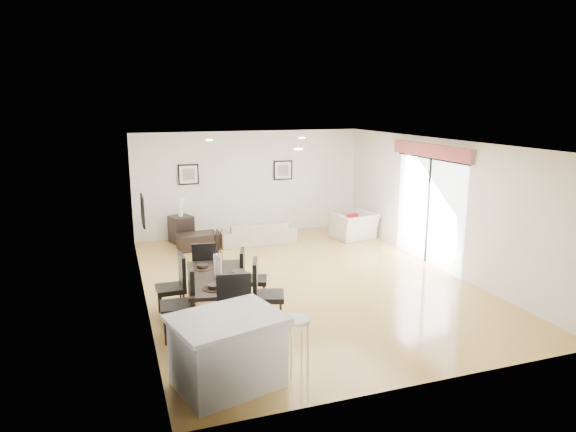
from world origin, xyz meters
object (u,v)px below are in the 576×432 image
object	(u,v)px
dining_chair_efar	(249,274)
coffee_table	(198,241)
dining_chair_wfar	(176,282)
bar_stool	(296,326)
sofa	(257,232)
dining_chair_enear	(263,289)
dining_chair_head	(235,309)
side_table	(181,229)
kitchen_island	(228,351)
dining_chair_foot	(205,266)
armchair	(354,226)
dining_chair_wnear	(184,298)
dining_table	(218,281)

from	to	relation	value
dining_chair_efar	coffee_table	xyz separation A→B (m)	(-0.26, 3.74, -0.36)
dining_chair_wfar	bar_stool	size ratio (longest dim) A/B	1.35
sofa	dining_chair_wfar	xyz separation A→B (m)	(-2.43, -3.80, 0.29)
sofa	dining_chair_enear	xyz separation A→B (m)	(-1.21, -4.65, 0.32)
coffee_table	bar_stool	xyz separation A→B (m)	(0.25, -6.16, 0.46)
dining_chair_efar	dining_chair_head	xyz separation A→B (m)	(-0.60, -1.54, 0.06)
side_table	kitchen_island	distance (m)	6.89
bar_stool	dining_chair_wfar	bearing A→B (deg)	116.91
dining_chair_wfar	side_table	distance (m)	4.54
dining_chair_foot	dining_chair_head	bearing A→B (deg)	98.83
armchair	dining_chair_head	distance (m)	6.52
dining_chair_wfar	dining_chair_foot	xyz separation A→B (m)	(0.60, 0.64, 0.00)
dining_chair_wnear	dining_chair_efar	distance (m)	1.53
dining_chair_efar	dining_chair_foot	xyz separation A→B (m)	(-0.63, 0.62, 0.02)
dining_chair_head	bar_stool	world-z (taller)	dining_chair_head
sofa	armchair	distance (m)	2.49
sofa	dining_chair_wnear	size ratio (longest dim) A/B	1.71
dining_chair_enear	dining_chair_head	world-z (taller)	dining_chair_head
dining_chair_foot	bar_stool	xyz separation A→B (m)	(0.62, -3.04, 0.08)
sofa	bar_stool	bearing A→B (deg)	78.68
dining_chair_wfar	dining_chair_head	bearing A→B (deg)	21.17
armchair	kitchen_island	bearing A→B (deg)	40.80
side_table	armchair	bearing A→B (deg)	-14.32
coffee_table	dining_chair_head	bearing A→B (deg)	-99.26
armchair	kitchen_island	xyz separation A→B (m)	(-4.57, -5.80, 0.12)
sofa	bar_stool	world-z (taller)	bar_stool
dining_table	kitchen_island	distance (m)	1.99
dining_chair_wnear	dining_chair_enear	xyz separation A→B (m)	(1.22, 0.03, -0.02)
armchair	coffee_table	world-z (taller)	armchair
dining_chair_wfar	sofa	bearing A→B (deg)	146.04
armchair	dining_chair_head	size ratio (longest dim) A/B	0.95
sofa	armchair	xyz separation A→B (m)	(2.46, -0.39, 0.06)
dining_chair_enear	dining_chair_foot	world-z (taller)	dining_chair_enear
dining_chair_wnear	dining_chair_head	world-z (taller)	dining_chair_wnear
sofa	dining_chair_head	distance (m)	5.62
coffee_table	dining_table	bearing A→B (deg)	-100.40
side_table	dining_table	bearing A→B (deg)	-90.75
sofa	dining_chair_foot	distance (m)	3.66
side_table	kitchen_island	xyz separation A→B (m)	(-0.35, -6.88, 0.12)
side_table	bar_stool	size ratio (longest dim) A/B	0.88
dining_chair_wnear	coffee_table	size ratio (longest dim) A/B	1.17
dining_chair_foot	coffee_table	xyz separation A→B (m)	(0.37, 3.13, -0.38)
dining_chair_head	dining_chair_foot	distance (m)	2.15
dining_chair_wnear	bar_stool	distance (m)	1.94
dining_chair_wnear	side_table	size ratio (longest dim) A/B	1.64
dining_chair_wnear	dining_chair_enear	bearing A→B (deg)	95.35
kitchen_island	bar_stool	size ratio (longest dim) A/B	1.99
dining_chair_enear	dining_chair_head	distance (m)	0.89
dining_chair_foot	dining_chair_efar	bearing A→B (deg)	143.82
dining_table	dining_chair_wfar	bearing A→B (deg)	154.49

